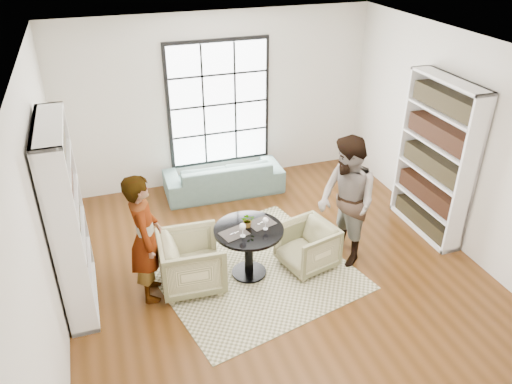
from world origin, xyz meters
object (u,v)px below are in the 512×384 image
object	(u,v)px
person_right	(347,202)
flower_centerpiece	(248,220)
wine_glass_left	(243,227)
person_left	(145,238)
armchair_right	(307,246)
wine_glass_right	(265,221)
sofa	(224,176)
pedestal_table	(249,242)
armchair_left	(192,262)

from	to	relation	value
person_right	flower_centerpiece	size ratio (longest dim) A/B	9.46
wine_glass_left	person_left	bearing A→B (deg)	172.51
armchair_right	wine_glass_right	world-z (taller)	wine_glass_right
person_right	sofa	bearing A→B (deg)	-160.36
armchair_right	wine_glass_right	xyz separation A→B (m)	(-0.62, -0.01, 0.54)
sofa	person_left	xyz separation A→B (m)	(-1.62, -2.34, 0.57)
wine_glass_left	wine_glass_right	bearing A→B (deg)	11.16
armchair_right	pedestal_table	bearing A→B (deg)	-108.71
armchair_right	person_right	bearing A→B (deg)	75.88
pedestal_table	flower_centerpiece	bearing A→B (deg)	81.77
person_right	wine_glass_right	xyz separation A→B (m)	(-1.17, -0.01, -0.06)
armchair_right	wine_glass_right	size ratio (longest dim) A/B	4.02
wine_glass_right	wine_glass_left	bearing A→B (deg)	-168.84
sofa	armchair_right	bearing A→B (deg)	103.78
pedestal_table	wine_glass_right	xyz separation A→B (m)	(0.21, -0.07, 0.33)
person_right	wine_glass_right	world-z (taller)	person_right
sofa	wine_glass_right	xyz separation A→B (m)	(-0.09, -2.43, 0.56)
armchair_left	wine_glass_right	bearing A→B (deg)	-92.12
sofa	armchair_right	xyz separation A→B (m)	(0.53, -2.43, 0.02)
person_left	wine_glass_right	bearing A→B (deg)	-87.58
armchair_right	wine_glass_right	bearing A→B (deg)	-103.63
person_left	sofa	bearing A→B (deg)	-28.77
pedestal_table	wine_glass_left	xyz separation A→B (m)	(-0.12, -0.14, 0.34)
sofa	wine_glass_right	bearing A→B (deg)	89.36
sofa	pedestal_table	bearing A→B (deg)	84.31
pedestal_table	flower_centerpiece	xyz separation A→B (m)	(0.01, 0.05, 0.30)
pedestal_table	person_left	size ratio (longest dim) A/B	0.53
sofa	person_left	world-z (taller)	person_left
armchair_right	person_left	distance (m)	2.22
armchair_right	armchair_left	bearing A→B (deg)	-107.24
armchair_right	person_right	distance (m)	0.82
person_right	wine_glass_left	xyz separation A→B (m)	(-1.50, -0.07, -0.05)
armchair_left	armchair_right	xyz separation A→B (m)	(1.60, -0.09, -0.05)
wine_glass_right	flower_centerpiece	xyz separation A→B (m)	(-0.20, 0.13, -0.03)
pedestal_table	person_left	world-z (taller)	person_left
wine_glass_left	flower_centerpiece	bearing A→B (deg)	55.53
person_right	wine_glass_left	size ratio (longest dim) A/B	9.52
pedestal_table	armchair_left	bearing A→B (deg)	178.46
pedestal_table	person_left	bearing A→B (deg)	179.10
person_right	person_left	bearing A→B (deg)	-96.22
person_left	flower_centerpiece	distance (m)	1.33
sofa	armchair_left	distance (m)	2.58
pedestal_table	wine_glass_right	bearing A→B (deg)	-19.09
person_left	person_right	bearing A→B (deg)	-85.98
person_right	wine_glass_right	size ratio (longest dim) A/B	10.57
wine_glass_left	pedestal_table	bearing A→B (deg)	47.91
pedestal_table	sofa	distance (m)	2.39
armchair_right	sofa	bearing A→B (deg)	178.24
sofa	person_right	xyz separation A→B (m)	(1.08, -2.43, 0.63)
armchair_left	armchair_right	distance (m)	1.60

